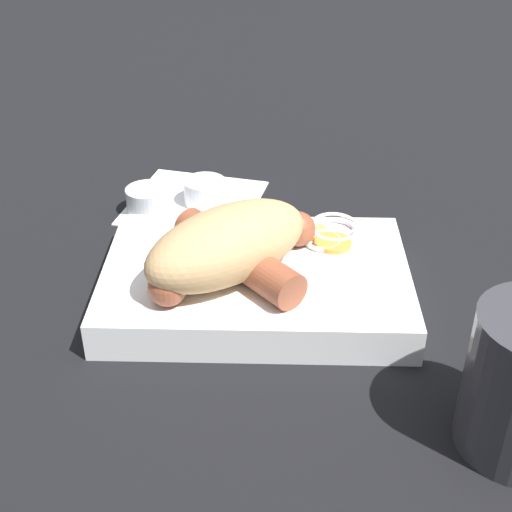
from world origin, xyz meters
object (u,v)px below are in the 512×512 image
bread_roll (227,244)px  sausage (237,256)px  condiment_cup_far (148,202)px  food_tray (256,282)px  condiment_cup_near (205,194)px

bread_roll → sausage: size_ratio=1.23×
bread_roll → condiment_cup_far: size_ratio=3.70×
food_tray → sausage: 0.03m
bread_roll → condiment_cup_far: bearing=-59.7°
sausage → condiment_cup_near: (0.04, -0.17, -0.03)m
sausage → condiment_cup_near: bearing=-76.3°
food_tray → bread_roll: bearing=27.8°
bread_roll → condiment_cup_near: bread_roll is taller
bread_roll → condiment_cup_far: bread_roll is taller
condiment_cup_near → condiment_cup_far: bearing=19.2°
food_tray → condiment_cup_far: bearing=-51.9°
sausage → condiment_cup_far: sausage is taller
food_tray → bread_roll: (0.02, 0.01, 0.04)m
sausage → food_tray: bearing=-151.6°
condiment_cup_near → condiment_cup_far: (0.05, 0.02, 0.00)m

